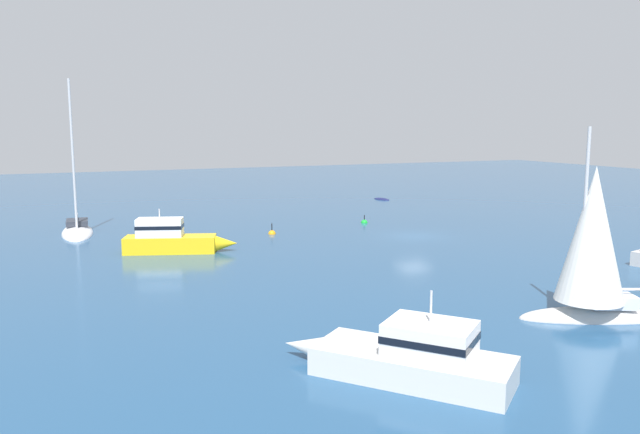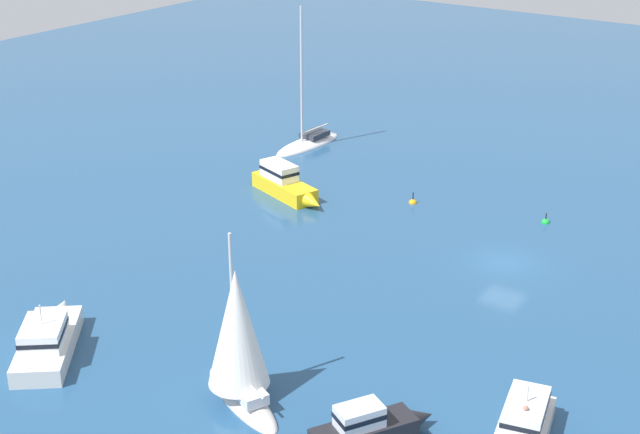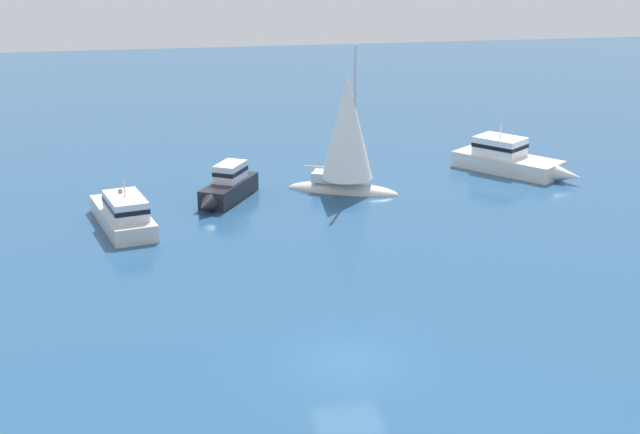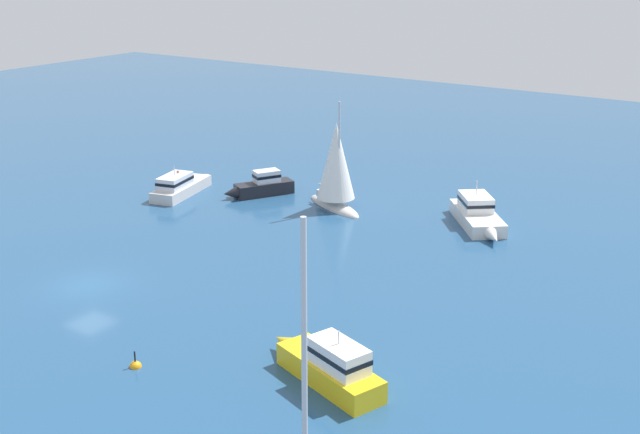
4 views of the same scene
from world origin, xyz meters
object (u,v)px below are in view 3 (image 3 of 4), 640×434
(motor_cruiser, at_px, (123,212))
(cabin_cruiser_1, at_px, (509,159))
(motor_cruiser_1, at_px, (227,187))
(yacht, at_px, (346,140))

(motor_cruiser, height_order, cabin_cruiser_1, cabin_cruiser_1)
(cabin_cruiser_1, distance_m, motor_cruiser_1, 17.74)
(motor_cruiser_1, bearing_deg, yacht, 124.35)
(motor_cruiser, bearing_deg, yacht, -85.37)
(motor_cruiser, distance_m, yacht, 13.22)
(yacht, height_order, motor_cruiser_1, yacht)
(yacht, distance_m, cabin_cruiser_1, 11.18)
(cabin_cruiser_1, bearing_deg, motor_cruiser, -113.46)
(yacht, xyz_separation_m, cabin_cruiser_1, (-10.68, -2.47, -2.23))
(yacht, height_order, cabin_cruiser_1, yacht)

